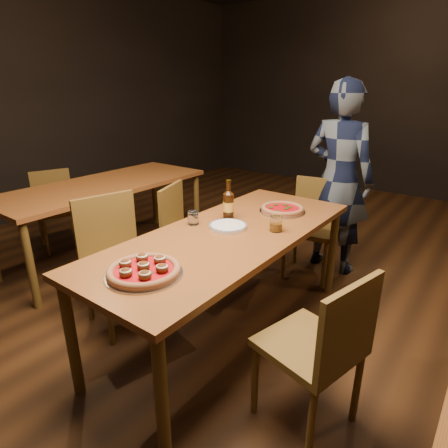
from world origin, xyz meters
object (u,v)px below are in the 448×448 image
Objects in this scene: table_left at (104,190)px; chair_main_e at (309,344)px; chair_main_nw at (121,262)px; pizza_margherita at (282,209)px; chair_end at (311,228)px; pizza_meatball at (144,270)px; water_glass at (193,218)px; amber_glass at (276,224)px; chair_nbr_left at (57,210)px; beer_bottle at (228,205)px; plate_stack at (228,226)px; table_main at (229,243)px; diner at (339,179)px; chair_main_sw at (194,235)px.

chair_main_e reaches higher than table_left.
chair_main_nw is 1.21m from pizza_margherita.
chair_end is 1.85m from pizza_meatball.
amber_glass reaches higher than water_glass.
chair_main_nw reaches higher than chair_nbr_left.
chair_main_nw is 1.67m from chair_nbr_left.
chair_end is at bearing 73.46° from water_glass.
beer_bottle is at bearing 99.98° from pizza_meatball.
pizza_margherita is at bearing 76.59° from plate_stack.
water_glass is at bearing -174.81° from table_main.
diner is at bearing 81.19° from plate_stack.
beer_bottle is 0.26m from water_glass.
table_main is 2.23× the size of chair_main_sw.
water_glass is (0.40, 0.31, 0.32)m from chair_main_nw.
chair_main_sw is 1.00× the size of chair_end.
chair_end reaches higher than water_glass.
table_left is 1.98m from pizza_meatball.
water_glass reaches higher than chair_nbr_left.
chair_end is (0.07, 1.12, -0.23)m from table_main.
beer_bottle is at bearing -130.97° from chair_main_sw.
chair_main_nw is at bearing -147.75° from plate_stack.
chair_main_e is 0.92m from plate_stack.
pizza_margherita reaches higher than plate_stack.
plate_stack is (1.65, -0.24, 0.08)m from table_left.
chair_main_e is 1.10m from water_glass.
chair_nbr_left is at bearing -166.95° from chair_end.
diner is (0.09, 0.29, 0.40)m from chair_end.
pizza_meatball is at bearing -85.88° from plate_stack.
table_left is at bearing 72.06° from chair_main_nw.
pizza_meatball is at bearing -67.54° from water_glass.
plate_stack is at bearing 85.85° from diner.
table_left is 1.96m from chair_end.
chair_main_sw reaches higher than plate_stack.
table_left is 20.18× the size of amber_glass.
pizza_meatball is at bearing 90.48° from diner.
chair_main_sw is at bearing 148.73° from table_main.
chair_main_e is at bearing -31.21° from beer_bottle.
chair_main_sw is 0.75m from plate_stack.
pizza_meatball reaches higher than plate_stack.
chair_main_e reaches higher than pizza_meatball.
water_glass is at bearing -120.50° from pizza_margherita.
beer_bottle reaches higher than table_left.
chair_end is 9.98× the size of water_glass.
diner is at bearing 92.99° from amber_glass.
table_left is at bearing 149.53° from pizza_meatball.
chair_main_e is at bearing -75.79° from chair_main_nw.
chair_main_nw is 0.79m from plate_stack.
chair_main_e is 1.00× the size of chair_end.
chair_main_sw is (-0.65, 0.39, -0.23)m from table_main.
diner reaches higher than table_left.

